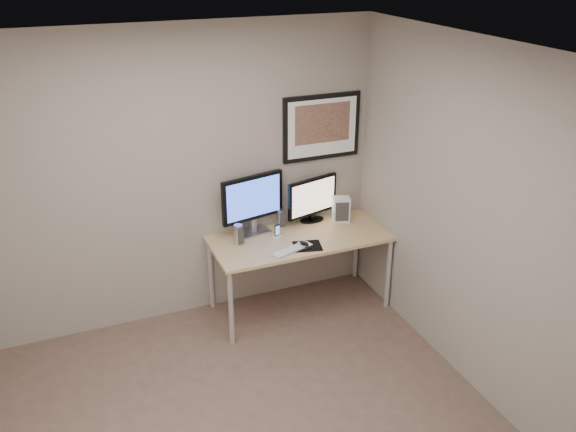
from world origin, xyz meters
The scene contains 12 objects.
room centered at (0.00, 0.45, 1.64)m, with size 3.60×3.60×3.60m.
desk centered at (1.00, 1.35, 0.66)m, with size 1.60×0.70×0.73m.
framed_art centered at (1.35, 1.68, 1.62)m, with size 0.75×0.04×0.60m.
monitor_large centered at (0.64, 1.59, 1.04)m, with size 0.60×0.25×0.55m.
monitor_tv centered at (1.24, 1.62, 0.96)m, with size 0.54×0.18×0.43m.
speaker_left centered at (0.45, 1.43, 0.82)m, with size 0.07×0.07×0.19m, color #AAAAAE.
speaker_right centered at (0.92, 1.62, 0.82)m, with size 0.07×0.07×0.17m, color #AAAAAE.
phone_dock centered at (0.81, 1.42, 0.79)m, with size 0.06×0.06×0.13m, color black.
keyboard centered at (0.83, 1.14, 0.74)m, with size 0.40×0.11×0.01m, color #B8B8BD.
mousepad centered at (0.99, 1.16, 0.73)m, with size 0.24×0.21×0.00m, color black.
mouse centered at (0.96, 1.17, 0.75)m, with size 0.07×0.12×0.04m, color black.
fan_unit centered at (1.50, 1.52, 0.85)m, with size 0.16×0.11×0.24m, color silver.
Camera 1 is at (-0.96, -3.13, 3.17)m, focal length 38.00 mm.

